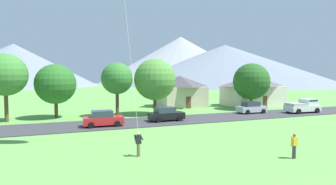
{
  "coord_description": "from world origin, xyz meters",
  "views": [
    {
      "loc": [
        -8.19,
        -4.45,
        5.49
      ],
      "look_at": [
        0.11,
        17.02,
        4.08
      ],
      "focal_mm": 29.2,
      "sensor_mm": 36.0,
      "label": 1
    }
  ],
  "objects_px": {
    "tree_near_left": "(251,81)",
    "watcher_person": "(294,145)",
    "tree_right_of_center": "(5,75)",
    "tree_center": "(56,84)",
    "tree_near_right": "(155,80)",
    "parked_car_red_mid_west": "(103,119)",
    "parked_car_silver_east_end": "(251,108)",
    "pickup_truck_white_west_side": "(303,106)",
    "house_leftmost": "(252,90)",
    "house_left_center": "(180,90)",
    "parked_car_black_mid_east": "(166,114)",
    "tree_left_of_center": "(117,79)"
  },
  "relations": [
    {
      "from": "pickup_truck_white_west_side",
      "to": "tree_near_right",
      "type": "bearing_deg",
      "value": 162.68
    },
    {
      "from": "house_leftmost",
      "to": "parked_car_red_mid_west",
      "type": "bearing_deg",
      "value": -157.68
    },
    {
      "from": "tree_near_right",
      "to": "pickup_truck_white_west_side",
      "type": "relative_size",
      "value": 1.5
    },
    {
      "from": "parked_car_black_mid_east",
      "to": "watcher_person",
      "type": "relative_size",
      "value": 2.54
    },
    {
      "from": "parked_car_red_mid_west",
      "to": "pickup_truck_white_west_side",
      "type": "xyz_separation_m",
      "value": [
        28.97,
        0.33,
        0.19
      ]
    },
    {
      "from": "tree_near_left",
      "to": "parked_car_red_mid_west",
      "type": "height_order",
      "value": "tree_near_left"
    },
    {
      "from": "tree_center",
      "to": "parked_car_red_mid_west",
      "type": "bearing_deg",
      "value": -60.31
    },
    {
      "from": "tree_right_of_center",
      "to": "watcher_person",
      "type": "height_order",
      "value": "tree_right_of_center"
    },
    {
      "from": "tree_left_of_center",
      "to": "tree_near_right",
      "type": "bearing_deg",
      "value": -1.55
    },
    {
      "from": "house_left_center",
      "to": "tree_near_right",
      "type": "xyz_separation_m",
      "value": [
        -7.56,
        -8.63,
        2.11
      ]
    },
    {
      "from": "tree_right_of_center",
      "to": "parked_car_black_mid_east",
      "type": "bearing_deg",
      "value": -19.81
    },
    {
      "from": "tree_near_left",
      "to": "parked_car_black_mid_east",
      "type": "bearing_deg",
      "value": -160.45
    },
    {
      "from": "tree_center",
      "to": "parked_car_black_mid_east",
      "type": "bearing_deg",
      "value": -31.64
    },
    {
      "from": "tree_near_left",
      "to": "parked_car_silver_east_end",
      "type": "distance_m",
      "value": 6.52
    },
    {
      "from": "tree_near_left",
      "to": "pickup_truck_white_west_side",
      "type": "distance_m",
      "value": 8.57
    },
    {
      "from": "tree_center",
      "to": "tree_near_left",
      "type": "bearing_deg",
      "value": -2.99
    },
    {
      "from": "house_left_center",
      "to": "tree_center",
      "type": "xyz_separation_m",
      "value": [
        -20.57,
        -6.97,
        1.57
      ]
    },
    {
      "from": "tree_right_of_center",
      "to": "parked_car_red_mid_west",
      "type": "distance_m",
      "value": 13.44
    },
    {
      "from": "tree_center",
      "to": "parked_car_red_mid_west",
      "type": "height_order",
      "value": "tree_center"
    },
    {
      "from": "tree_center",
      "to": "watcher_person",
      "type": "bearing_deg",
      "value": -58.42
    },
    {
      "from": "parked_car_red_mid_west",
      "to": "house_leftmost",
      "type": "bearing_deg",
      "value": 22.32
    },
    {
      "from": "parked_car_silver_east_end",
      "to": "pickup_truck_white_west_side",
      "type": "distance_m",
      "value": 7.8
    },
    {
      "from": "parked_car_red_mid_west",
      "to": "pickup_truck_white_west_side",
      "type": "height_order",
      "value": "pickup_truck_white_west_side"
    },
    {
      "from": "house_leftmost",
      "to": "parked_car_black_mid_east",
      "type": "distance_m",
      "value": 24.08
    },
    {
      "from": "tree_near_right",
      "to": "tree_center",
      "type": "bearing_deg",
      "value": 172.76
    },
    {
      "from": "parked_car_black_mid_east",
      "to": "house_leftmost",
      "type": "bearing_deg",
      "value": 27.4
    },
    {
      "from": "parked_car_black_mid_east",
      "to": "parked_car_silver_east_end",
      "type": "relative_size",
      "value": 1.01
    },
    {
      "from": "tree_right_of_center",
      "to": "tree_near_right",
      "type": "height_order",
      "value": "tree_right_of_center"
    },
    {
      "from": "tree_near_left",
      "to": "pickup_truck_white_west_side",
      "type": "bearing_deg",
      "value": -57.57
    },
    {
      "from": "tree_near_left",
      "to": "house_leftmost",
      "type": "bearing_deg",
      "value": 50.22
    },
    {
      "from": "tree_center",
      "to": "watcher_person",
      "type": "xyz_separation_m",
      "value": [
        15.1,
        -24.57,
        -3.54
      ]
    },
    {
      "from": "parked_car_red_mid_west",
      "to": "parked_car_silver_east_end",
      "type": "relative_size",
      "value": 1.01
    },
    {
      "from": "house_left_center",
      "to": "parked_car_silver_east_end",
      "type": "height_order",
      "value": "house_left_center"
    },
    {
      "from": "house_left_center",
      "to": "parked_car_red_mid_west",
      "type": "bearing_deg",
      "value": -135.54
    },
    {
      "from": "tree_near_left",
      "to": "watcher_person",
      "type": "xyz_separation_m",
      "value": [
        -14.51,
        -23.03,
        -3.7
      ]
    },
    {
      "from": "tree_left_of_center",
      "to": "tree_near_right",
      "type": "distance_m",
      "value": 5.33
    },
    {
      "from": "tree_right_of_center",
      "to": "parked_car_red_mid_west",
      "type": "bearing_deg",
      "value": -35.22
    },
    {
      "from": "pickup_truck_white_west_side",
      "to": "watcher_person",
      "type": "distance_m",
      "value": 24.9
    },
    {
      "from": "tree_near_left",
      "to": "parked_car_black_mid_east",
      "type": "relative_size",
      "value": 1.77
    },
    {
      "from": "parked_car_red_mid_west",
      "to": "pickup_truck_white_west_side",
      "type": "bearing_deg",
      "value": 0.66
    },
    {
      "from": "tree_center",
      "to": "tree_near_right",
      "type": "relative_size",
      "value": 0.89
    },
    {
      "from": "tree_center",
      "to": "tree_right_of_center",
      "type": "height_order",
      "value": "tree_right_of_center"
    },
    {
      "from": "parked_car_silver_east_end",
      "to": "house_left_center",
      "type": "bearing_deg",
      "value": 114.36
    },
    {
      "from": "house_leftmost",
      "to": "parked_car_silver_east_end",
      "type": "distance_m",
      "value": 11.96
    },
    {
      "from": "parked_car_red_mid_west",
      "to": "watcher_person",
      "type": "bearing_deg",
      "value": -57.46
    },
    {
      "from": "parked_car_red_mid_west",
      "to": "tree_center",
      "type": "bearing_deg",
      "value": 119.69
    },
    {
      "from": "watcher_person",
      "to": "tree_near_left",
      "type": "bearing_deg",
      "value": 57.78
    },
    {
      "from": "house_leftmost",
      "to": "watcher_person",
      "type": "height_order",
      "value": "house_leftmost"
    },
    {
      "from": "house_leftmost",
      "to": "house_left_center",
      "type": "xyz_separation_m",
      "value": [
        -13.15,
        3.58,
        -0.02
      ]
    },
    {
      "from": "tree_left_of_center",
      "to": "tree_right_of_center",
      "type": "xyz_separation_m",
      "value": [
        -13.13,
        0.29,
        0.48
      ]
    }
  ]
}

